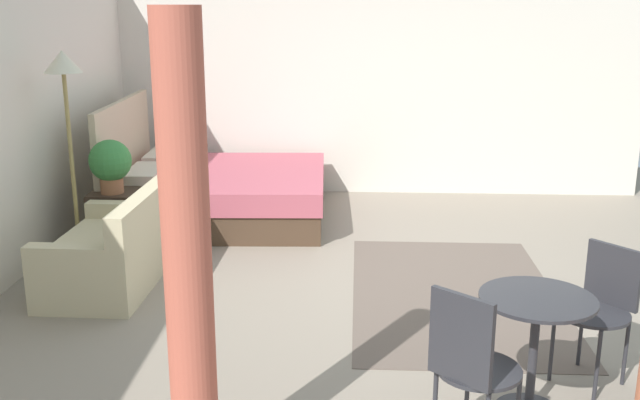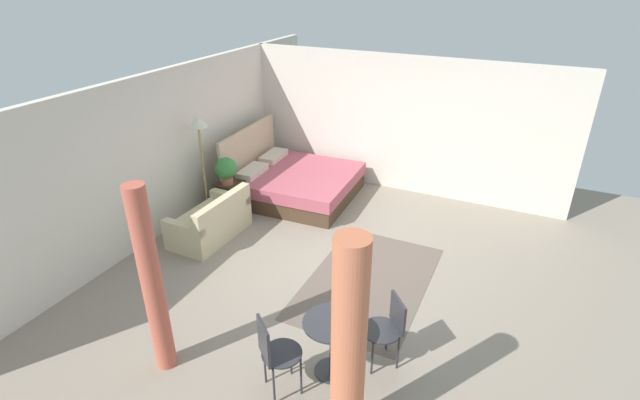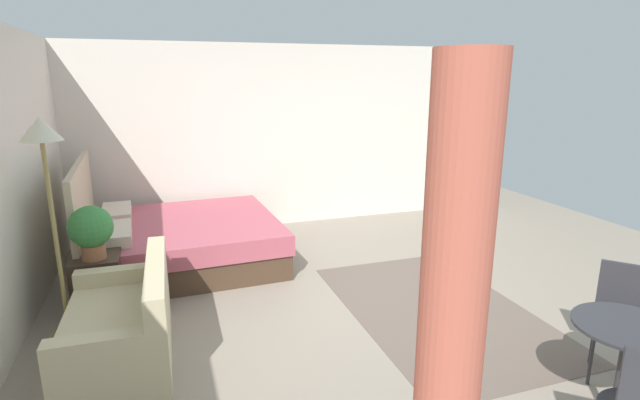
% 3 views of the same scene
% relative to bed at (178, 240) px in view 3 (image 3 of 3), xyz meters
% --- Properties ---
extents(ground_plane, '(8.84, 9.12, 0.02)m').
position_rel_bed_xyz_m(ground_plane, '(-1.70, -1.69, -0.30)').
color(ground_plane, gray).
extents(wall_right, '(0.12, 6.12, 2.57)m').
position_rel_bed_xyz_m(wall_right, '(1.22, -1.69, 1.00)').
color(wall_right, silver).
rests_on(wall_right, ground).
extents(area_rug, '(2.52, 1.58, 0.01)m').
position_rel_bed_xyz_m(area_rug, '(-1.98, -2.24, -0.28)').
color(area_rug, '#66564C').
rests_on(area_rug, ground).
extents(bed, '(2.03, 2.18, 1.24)m').
position_rel_bed_xyz_m(bed, '(0.00, 0.00, 0.00)').
color(bed, '#473323').
rests_on(bed, ground).
extents(couch, '(1.33, 0.78, 0.76)m').
position_rel_bed_xyz_m(couch, '(-1.92, 0.48, -0.02)').
color(couch, beige).
rests_on(couch, ground).
extents(nightstand, '(0.52, 0.42, 0.54)m').
position_rel_bed_xyz_m(nightstand, '(-0.95, 0.76, -0.02)').
color(nightstand, '#38281E').
rests_on(nightstand, ground).
extents(potted_plant, '(0.38, 0.38, 0.49)m').
position_rel_bed_xyz_m(potted_plant, '(-1.05, 0.75, 0.53)').
color(potted_plant, '#935B3D').
rests_on(potted_plant, nightstand).
extents(floor_lamp, '(0.31, 0.31, 1.83)m').
position_rel_bed_xyz_m(floor_lamp, '(-1.38, 0.97, 1.24)').
color(floor_lamp, '#99844C').
rests_on(floor_lamp, ground).
extents(balcony_table, '(0.62, 0.62, 0.70)m').
position_rel_bed_xyz_m(balcony_table, '(-3.69, -2.44, 0.20)').
color(balcony_table, '#2D2D33').
rests_on(balcony_table, ground).
extents(cafe_chair_near_window, '(0.60, 0.60, 0.83)m').
position_rel_bed_xyz_m(cafe_chair_near_window, '(-3.27, -2.92, 0.22)').
color(cafe_chair_near_window, '#2D2D33').
rests_on(cafe_chair_near_window, ground).
extents(curtain_right, '(0.22, 0.22, 2.20)m').
position_rel_bed_xyz_m(curtain_right, '(-4.37, -0.73, 0.81)').
color(curtain_right, '#C15B47').
rests_on(curtain_right, ground).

